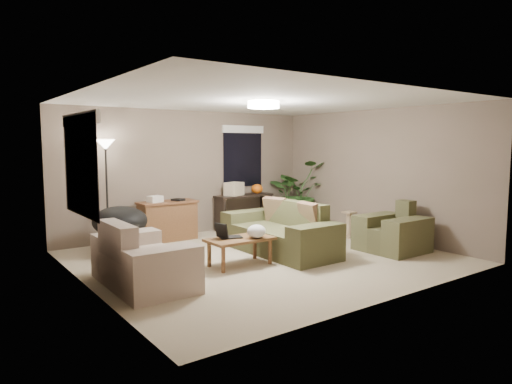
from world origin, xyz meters
TOP-DOWN VIEW (x-y plane):
  - room_shell at (0.00, 0.00)m, footprint 5.50×5.50m
  - main_sofa at (0.47, 0.14)m, footprint 0.95×2.20m
  - throw_pillows at (0.73, 0.14)m, footprint 0.34×1.39m
  - loveseat at (-2.15, -0.24)m, footprint 0.90×1.60m
  - armchair at (2.08, -0.93)m, footprint 0.95×1.00m
  - coffee_table at (-0.57, -0.18)m, footprint 1.00×0.55m
  - laptop at (-0.74, -0.08)m, footprint 0.42×0.33m
  - plastic_bag at (-0.37, -0.33)m, footprint 0.35×0.33m
  - desk at (-0.67, 2.14)m, footprint 1.10×0.50m
  - desk_papers at (-0.83, 2.13)m, footprint 0.72×0.31m
  - console_table at (1.15, 2.22)m, footprint 1.30×0.40m
  - pumpkin at (1.50, 2.22)m, footprint 0.27×0.27m
  - cardboard_box at (0.90, 2.22)m, footprint 0.44×0.39m
  - papasan_chair at (-1.77, 1.63)m, footprint 0.94×0.94m
  - floor_lamp at (-1.79, 2.18)m, footprint 0.32×0.32m
  - ceiling_fixture at (0.00, 0.00)m, footprint 0.50×0.50m
  - houseplant at (2.38, 1.94)m, footprint 1.33×1.47m
  - cat_scratching_post at (2.39, 0.34)m, footprint 0.32×0.32m
  - window_left at (-2.73, 0.30)m, footprint 0.05×1.56m
  - window_back at (1.30, 2.48)m, footprint 1.06×0.05m

SIDE VIEW (x-z plane):
  - cat_scratching_post at x=2.39m, z-range -0.04..0.46m
  - main_sofa at x=0.47m, z-range -0.13..0.72m
  - loveseat at x=-2.15m, z-range -0.13..0.72m
  - armchair at x=2.08m, z-range -0.13..0.72m
  - coffee_table at x=-0.57m, z-range 0.15..0.57m
  - desk at x=-0.67m, z-range 0.00..0.75m
  - console_table at x=1.15m, z-range 0.06..0.81m
  - papasan_chair at x=-1.77m, z-range 0.07..0.86m
  - laptop at x=-0.74m, z-range 0.36..0.60m
  - plastic_bag at x=-0.37m, z-range 0.42..0.63m
  - houseplant at x=2.38m, z-range 0.00..1.15m
  - throw_pillows at x=0.73m, z-range 0.42..0.88m
  - desk_papers at x=-0.83m, z-range 0.74..0.86m
  - pumpkin at x=1.50m, z-range 0.75..0.96m
  - cardboard_box at x=0.90m, z-range 0.75..1.03m
  - room_shell at x=0.00m, z-range -1.50..4.00m
  - floor_lamp at x=-1.79m, z-range 0.64..2.55m
  - window_left at x=-2.73m, z-range 1.12..2.45m
  - window_back at x=1.30m, z-range 1.12..2.45m
  - ceiling_fixture at x=0.00m, z-range 2.39..2.49m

